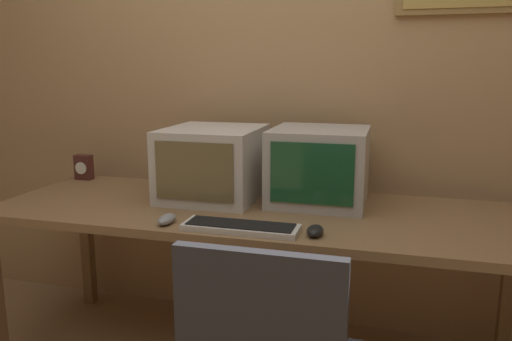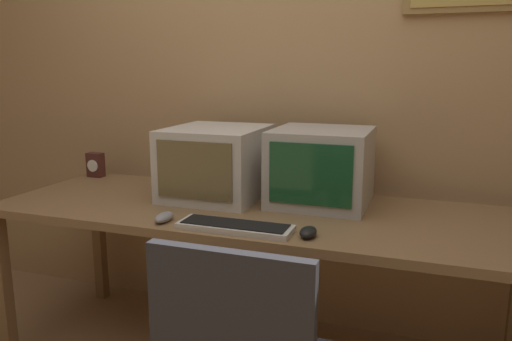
% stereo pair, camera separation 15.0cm
% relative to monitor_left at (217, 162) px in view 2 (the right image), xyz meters
% --- Properties ---
extents(wall_back, '(8.00, 0.08, 2.60)m').
position_rel_monitor_left_xyz_m(wall_back, '(0.25, 0.38, 0.38)').
color(wall_back, tan).
rests_on(wall_back, ground_plane).
extents(desk, '(2.31, 0.80, 0.76)m').
position_rel_monitor_left_xyz_m(desk, '(0.24, -0.13, -0.23)').
color(desk, olive).
rests_on(desk, ground_plane).
extents(monitor_left, '(0.43, 0.48, 0.33)m').
position_rel_monitor_left_xyz_m(monitor_left, '(0.00, 0.00, 0.00)').
color(monitor_left, beige).
rests_on(monitor_left, desk).
extents(monitor_right, '(0.42, 0.43, 0.34)m').
position_rel_monitor_left_xyz_m(monitor_right, '(0.49, 0.05, 0.00)').
color(monitor_right, '#B7B2A8').
rests_on(monitor_right, desk).
extents(keyboard_main, '(0.44, 0.14, 0.03)m').
position_rel_monitor_left_xyz_m(keyboard_main, '(0.27, -0.44, -0.15)').
color(keyboard_main, beige).
rests_on(keyboard_main, desk).
extents(mouse_near_keyboard, '(0.06, 0.10, 0.04)m').
position_rel_monitor_left_xyz_m(mouse_near_keyboard, '(0.55, -0.42, -0.15)').
color(mouse_near_keyboard, black).
rests_on(mouse_near_keyboard, desk).
extents(mouse_far_corner, '(0.06, 0.11, 0.04)m').
position_rel_monitor_left_xyz_m(mouse_far_corner, '(-0.04, -0.44, -0.15)').
color(mouse_far_corner, gray).
rests_on(mouse_far_corner, desk).
extents(desk_clock, '(0.09, 0.06, 0.13)m').
position_rel_monitor_left_xyz_m(desk_clock, '(-0.82, 0.17, -0.10)').
color(desk_clock, '#4C231E').
rests_on(desk_clock, desk).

